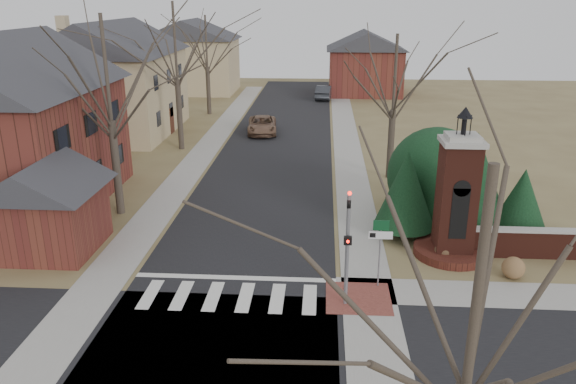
# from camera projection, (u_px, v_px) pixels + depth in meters

# --- Properties ---
(ground) EXTENTS (120.00, 120.00, 0.00)m
(ground) POSITION_uv_depth(u_px,v_px,m) (226.00, 308.00, 20.15)
(ground) COLOR brown
(ground) RESTS_ON ground
(main_street) EXTENTS (8.00, 70.00, 0.01)m
(main_street) POSITION_uv_depth(u_px,v_px,m) (276.00, 150.00, 40.88)
(main_street) COLOR black
(main_street) RESTS_ON ground
(cross_street) EXTENTS (120.00, 8.00, 0.01)m
(cross_street) POSITION_uv_depth(u_px,v_px,m) (209.00, 359.00, 17.33)
(cross_street) COLOR black
(cross_street) RESTS_ON ground
(crosswalk_zone) EXTENTS (8.00, 2.20, 0.02)m
(crosswalk_zone) POSITION_uv_depth(u_px,v_px,m) (229.00, 297.00, 20.90)
(crosswalk_zone) COLOR silver
(crosswalk_zone) RESTS_ON ground
(stop_bar) EXTENTS (8.00, 0.35, 0.02)m
(stop_bar) POSITION_uv_depth(u_px,v_px,m) (235.00, 278.00, 22.32)
(stop_bar) COLOR silver
(stop_bar) RESTS_ON ground
(sidewalk_right_main) EXTENTS (2.00, 60.00, 0.02)m
(sidewalk_right_main) POSITION_uv_depth(u_px,v_px,m) (348.00, 151.00, 40.57)
(sidewalk_right_main) COLOR gray
(sidewalk_right_main) RESTS_ON ground
(sidewalk_left) EXTENTS (2.00, 60.00, 0.02)m
(sidewalk_left) POSITION_uv_depth(u_px,v_px,m) (206.00, 149.00, 41.19)
(sidewalk_left) COLOR gray
(sidewalk_left) RESTS_ON ground
(curb_apron) EXTENTS (2.40, 2.40, 0.02)m
(curb_apron) POSITION_uv_depth(u_px,v_px,m) (358.00, 298.00, 20.81)
(curb_apron) COLOR brown
(curb_apron) RESTS_ON ground
(traffic_signal_pole) EXTENTS (0.28, 0.41, 4.50)m
(traffic_signal_pole) POSITION_uv_depth(u_px,v_px,m) (348.00, 239.00, 19.58)
(traffic_signal_pole) COLOR slate
(traffic_signal_pole) RESTS_ON ground
(sign_post) EXTENTS (0.90, 0.07, 2.75)m
(sign_post) POSITION_uv_depth(u_px,v_px,m) (380.00, 240.00, 21.05)
(sign_post) COLOR slate
(sign_post) RESTS_ON ground
(brick_gate_monument) EXTENTS (3.20, 3.20, 6.47)m
(brick_gate_monument) POSITION_uv_depth(u_px,v_px,m) (455.00, 208.00, 23.61)
(brick_gate_monument) COLOR #4C1F16
(brick_gate_monument) RESTS_ON ground
(brick_garden_wall) EXTENTS (7.50, 0.50, 1.30)m
(brick_garden_wall) POSITION_uv_depth(u_px,v_px,m) (559.00, 244.00, 23.84)
(brick_garden_wall) COLOR #4C1F16
(brick_garden_wall) RESTS_ON ground
(house_brick_left) EXTENTS (9.80, 11.80, 9.42)m
(house_brick_left) POSITION_uv_depth(u_px,v_px,m) (4.00, 119.00, 28.81)
(house_brick_left) COLOR brown
(house_brick_left) RESTS_ON ground
(house_stucco_left) EXTENTS (9.80, 12.80, 9.28)m
(house_stucco_left) POSITION_uv_depth(u_px,v_px,m) (113.00, 76.00, 44.88)
(house_stucco_left) COLOR tan
(house_stucco_left) RESTS_ON ground
(garage_left) EXTENTS (4.80, 4.80, 4.29)m
(garage_left) POSITION_uv_depth(u_px,v_px,m) (46.00, 202.00, 24.16)
(garage_left) COLOR brown
(garage_left) RESTS_ON ground
(house_distant_left) EXTENTS (10.80, 8.80, 8.53)m
(house_distant_left) POSITION_uv_depth(u_px,v_px,m) (191.00, 55.00, 64.69)
(house_distant_left) COLOR tan
(house_distant_left) RESTS_ON ground
(house_distant_right) EXTENTS (8.80, 8.80, 7.30)m
(house_distant_right) POSITION_uv_depth(u_px,v_px,m) (365.00, 61.00, 63.69)
(house_distant_right) COLOR brown
(house_distant_right) RESTS_ON ground
(evergreen_near) EXTENTS (2.80, 2.80, 4.10)m
(evergreen_near) POSITION_uv_depth(u_px,v_px,m) (406.00, 189.00, 25.56)
(evergreen_near) COLOR #473D33
(evergreen_near) RESTS_ON ground
(evergreen_mid) EXTENTS (3.40, 3.40, 4.70)m
(evergreen_mid) POSITION_uv_depth(u_px,v_px,m) (474.00, 176.00, 26.40)
(evergreen_mid) COLOR #473D33
(evergreen_mid) RESTS_ON ground
(evergreen_far) EXTENTS (2.40, 2.40, 3.30)m
(evergreen_far) POSITION_uv_depth(u_px,v_px,m) (522.00, 198.00, 25.56)
(evergreen_far) COLOR #473D33
(evergreen_far) RESTS_ON ground
(evergreen_mass) EXTENTS (4.80, 4.80, 4.80)m
(evergreen_mass) POSITION_uv_depth(u_px,v_px,m) (436.00, 171.00, 27.78)
(evergreen_mass) COLOR black
(evergreen_mass) RESTS_ON ground
(bare_tree_0) EXTENTS (8.05, 8.05, 11.15)m
(bare_tree_0) POSITION_uv_depth(u_px,v_px,m) (105.00, 61.00, 26.52)
(bare_tree_0) COLOR #473D33
(bare_tree_0) RESTS_ON ground
(bare_tree_1) EXTENTS (8.40, 8.40, 11.64)m
(bare_tree_1) POSITION_uv_depth(u_px,v_px,m) (175.00, 36.00, 38.65)
(bare_tree_1) COLOR #473D33
(bare_tree_1) RESTS_ON ground
(bare_tree_2) EXTENTS (7.35, 7.35, 10.19)m
(bare_tree_2) POSITION_uv_depth(u_px,v_px,m) (206.00, 38.00, 51.26)
(bare_tree_2) COLOR #473D33
(bare_tree_2) RESTS_ON ground
(bare_tree_3) EXTENTS (7.00, 7.00, 9.70)m
(bare_tree_3) POSITION_uv_depth(u_px,v_px,m) (396.00, 68.00, 32.58)
(bare_tree_3) COLOR #473D33
(bare_tree_3) RESTS_ON ground
(bare_tree_4) EXTENTS (6.65, 6.65, 9.21)m
(bare_tree_4) POSITION_uv_depth(u_px,v_px,m) (481.00, 269.00, 9.22)
(bare_tree_4) COLOR #473D33
(bare_tree_4) RESTS_ON ground
(pickup_truck) EXTENTS (2.71, 5.10, 1.37)m
(pickup_truck) POSITION_uv_depth(u_px,v_px,m) (262.00, 125.00, 45.74)
(pickup_truck) COLOR brown
(pickup_truck) RESTS_ON ground
(distant_car) EXTENTS (1.99, 4.67, 1.50)m
(distant_car) POSITION_uv_depth(u_px,v_px,m) (324.00, 92.00, 61.09)
(distant_car) COLOR #33353B
(distant_car) RESTS_ON ground
(dry_shrub_left) EXTENTS (0.77, 0.77, 0.77)m
(dry_shrub_left) POSITION_uv_depth(u_px,v_px,m) (444.00, 250.00, 23.85)
(dry_shrub_left) COLOR #513A25
(dry_shrub_left) RESTS_ON ground
(dry_shrub_right) EXTENTS (0.90, 0.90, 0.90)m
(dry_shrub_right) POSITION_uv_depth(u_px,v_px,m) (513.00, 268.00, 22.17)
(dry_shrub_right) COLOR brown
(dry_shrub_right) RESTS_ON ground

